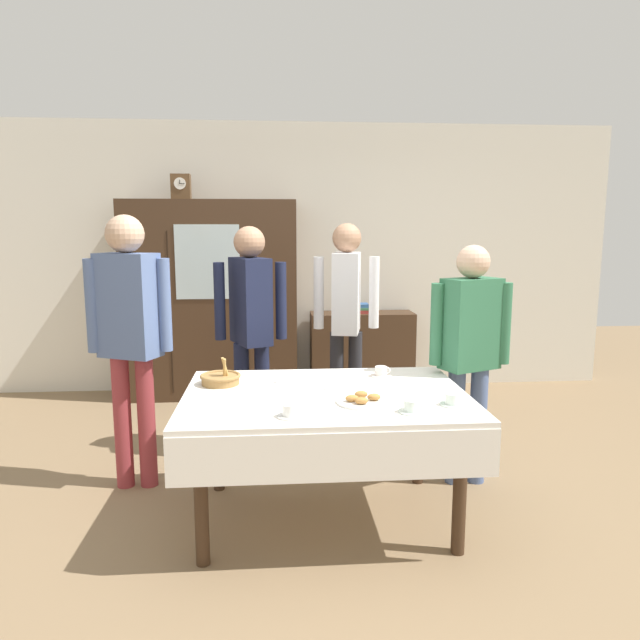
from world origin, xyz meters
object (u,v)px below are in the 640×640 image
dining_table (326,412)px  bookshelf_low (362,352)px  book_stack (362,308)px  pastry_plate (363,400)px  mantel_clock (181,187)px  person_by_cabinet (251,317)px  spoon_far_right (321,389)px  tea_cup_center (290,411)px  bread_basket (221,378)px  tea_cup_far_right (381,372)px  person_behind_table_left (129,324)px  spoon_back_edge (271,382)px  spoon_mid_right (440,392)px  wall_cabinet (211,300)px  person_behind_table_right (346,307)px  tea_cup_mid_left (411,407)px  tea_cup_near_right (453,400)px  person_beside_shelf (470,342)px

dining_table → bookshelf_low: bearing=77.2°
book_stack → pastry_plate: (-0.42, -2.80, -0.10)m
mantel_clock → person_by_cabinet: size_ratio=0.14×
spoon_far_right → pastry_plate: bearing=-53.7°
dining_table → spoon_far_right: bearing=99.9°
tea_cup_center → bread_basket: bearing=122.0°
tea_cup_far_right → person_behind_table_left: 1.60m
bread_basket → spoon_back_edge: size_ratio=2.02×
pastry_plate → spoon_back_edge: 0.66m
dining_table → spoon_mid_right: bearing=0.1°
wall_cabinet → person_behind_table_right: bearing=-44.8°
mantel_clock → person_by_cabinet: bearing=-65.1°
mantel_clock → spoon_mid_right: size_ratio=2.02×
person_behind_table_right → person_by_cabinet: person_behind_table_right is taller
mantel_clock → book_stack: 2.12m
person_behind_table_left → spoon_mid_right: bearing=-16.7°
tea_cup_far_right → spoon_mid_right: size_ratio=1.09×
spoon_back_edge → person_behind_table_right: bearing=62.6°
mantel_clock → person_by_cabinet: 1.96m
dining_table → tea_cup_mid_left: bearing=-40.5°
dining_table → tea_cup_center: (-0.21, -0.36, 0.12)m
mantel_clock → tea_cup_near_right: (1.79, -2.83, -1.27)m
tea_cup_center → tea_cup_near_right: 0.86m
tea_cup_far_right → spoon_mid_right: (0.27, -0.37, -0.02)m
mantel_clock → tea_cup_center: (0.95, -2.95, -1.27)m
bookshelf_low → bread_basket: bearing=-116.9°
mantel_clock → person_by_cabinet: mantel_clock is taller
wall_cabinet → person_beside_shelf: size_ratio=1.24×
spoon_mid_right → person_by_cabinet: (-1.10, 1.08, 0.27)m
tea_cup_center → person_behind_table_left: person_behind_table_left is taller
person_beside_shelf → person_behind_table_left: (-2.14, 0.11, 0.13)m
spoon_back_edge → wall_cabinet: bearing=104.5°
spoon_back_edge → person_behind_table_right: 1.31m
dining_table → person_behind_table_left: bearing=155.1°
person_behind_table_right → person_behind_table_left: size_ratio=0.98×
tea_cup_mid_left → bread_basket: bread_basket is taller
spoon_back_edge → person_behind_table_left: person_behind_table_left is taller
person_behind_table_right → person_behind_table_left: bearing=-149.5°
dining_table → wall_cabinet: 2.76m
dining_table → tea_cup_far_right: (0.38, 0.37, 0.12)m
bread_basket → person_behind_table_left: person_behind_table_left is taller
mantel_clock → tea_cup_mid_left: bearing=-62.1°
book_stack → person_by_cabinet: size_ratio=0.12×
wall_cabinet → spoon_mid_right: (1.54, -2.59, -0.21)m
bread_basket → book_stack: bearing=63.1°
pastry_plate → person_by_cabinet: (-0.63, 1.24, 0.26)m
spoon_far_right → person_behind_table_right: 1.38m
mantel_clock → tea_cup_far_right: mantel_clock is taller
dining_table → person_behind_table_left: (-1.18, 0.55, 0.42)m
tea_cup_near_right → person_behind_table_left: bearing=156.5°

